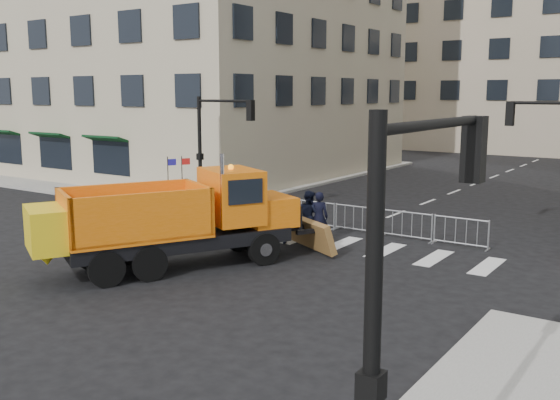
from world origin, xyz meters
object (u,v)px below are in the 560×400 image
Objects in this scene: plow_truck at (171,218)px; worker at (244,194)px; cop_a at (319,217)px; cop_b at (309,216)px; cop_c at (281,219)px.

plow_truck is 8.11m from worker.
plow_truck is 4.94× the size of worker.
cop_a is 5.36m from worker.
plow_truck reaches higher than worker.
cop_b is 5.02m from worker.
plow_truck is 5.24× the size of cop_c.
worker is (-2.94, 7.54, -0.52)m from plow_truck.
worker reaches higher than cop_a.
plow_truck is at bearing 51.25° from cop_c.
cop_a is at bearing 7.71° from plow_truck.
cop_a is 1.05× the size of cop_c.
worker is at bearing -0.33° from cop_b.
plow_truck is 4.95× the size of cop_b.
cop_c is (1.02, 4.72, -0.73)m from plow_truck.
cop_b is 1.06× the size of cop_c.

